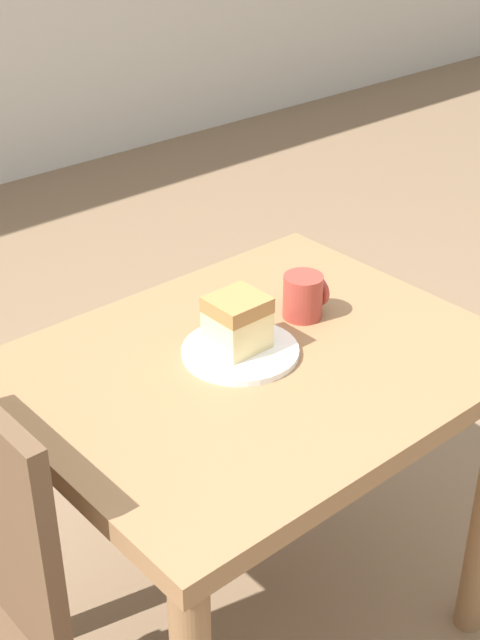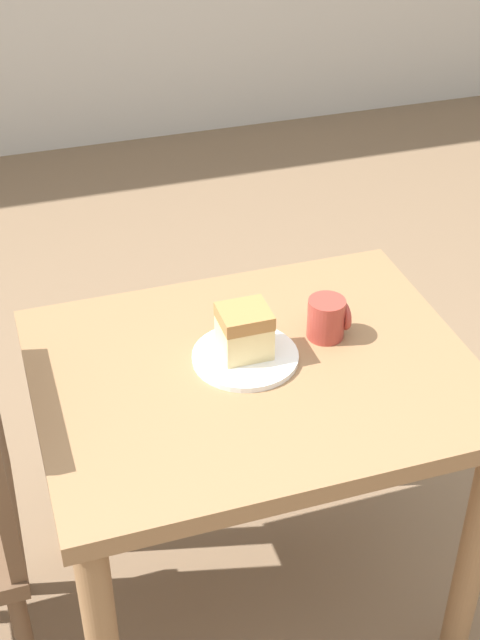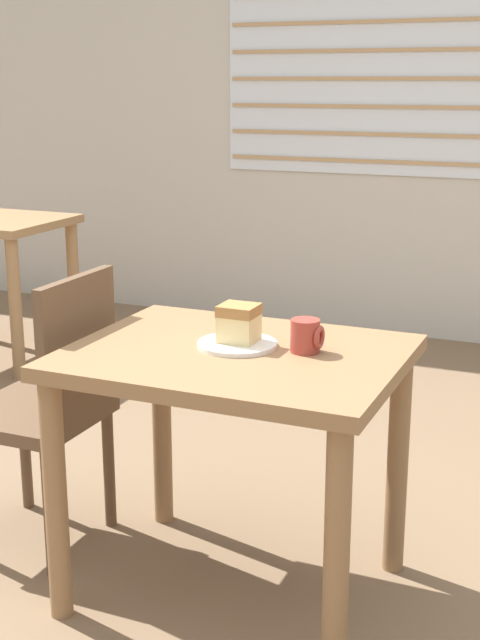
{
  "view_description": "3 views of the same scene",
  "coord_description": "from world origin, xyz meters",
  "px_view_note": "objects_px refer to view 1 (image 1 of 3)",
  "views": [
    {
      "loc": [
        -0.89,
        -0.72,
        1.56
      ],
      "look_at": [
        0.01,
        0.32,
        0.76
      ],
      "focal_mm": 50.0,
      "sensor_mm": 36.0,
      "label": 1
    },
    {
      "loc": [
        -0.44,
        -1.03,
        1.77
      ],
      "look_at": [
        -0.01,
        0.33,
        0.77
      ],
      "focal_mm": 50.0,
      "sensor_mm": 36.0,
      "label": 2
    },
    {
      "loc": [
        0.88,
        -1.76,
        1.38
      ],
      "look_at": [
        0.01,
        0.27,
        0.78
      ],
      "focal_mm": 50.0,
      "sensor_mm": 36.0,
      "label": 3
    }
  ],
  "objects_px": {
    "coffee_mug": "(304,296)",
    "plate": "(240,351)",
    "dining_table_near": "(253,416)",
    "cake_slice": "(237,322)"
  },
  "relations": [
    {
      "from": "coffee_mug",
      "to": "plate",
      "type": "bearing_deg",
      "value": -172.21
    },
    {
      "from": "plate",
      "to": "cake_slice",
      "type": "height_order",
      "value": "cake_slice"
    },
    {
      "from": "plate",
      "to": "cake_slice",
      "type": "distance_m",
      "value": 0.06
    },
    {
      "from": "dining_table_near",
      "to": "plate",
      "type": "distance_m",
      "value": 0.13
    },
    {
      "from": "plate",
      "to": "coffee_mug",
      "type": "bearing_deg",
      "value": 7.79
    },
    {
      "from": "plate",
      "to": "coffee_mug",
      "type": "distance_m",
      "value": 0.19
    },
    {
      "from": "plate",
      "to": "cake_slice",
      "type": "xyz_separation_m",
      "value": [
        0.0,
        0.01,
        0.06
      ]
    },
    {
      "from": "cake_slice",
      "to": "plate",
      "type": "bearing_deg",
      "value": -95.12
    },
    {
      "from": "cake_slice",
      "to": "coffee_mug",
      "type": "distance_m",
      "value": 0.18
    },
    {
      "from": "coffee_mug",
      "to": "dining_table_near",
      "type": "bearing_deg",
      "value": -162.6
    }
  ]
}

